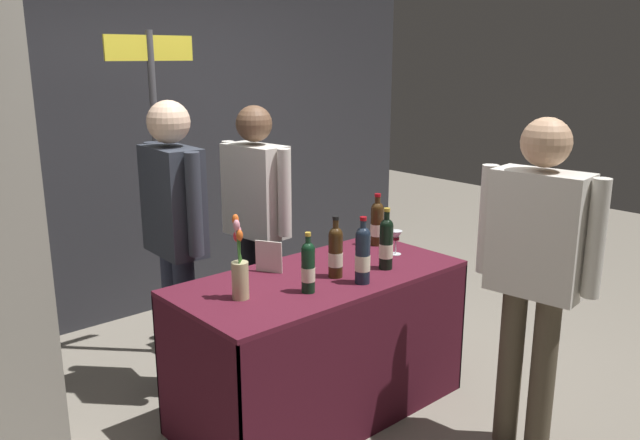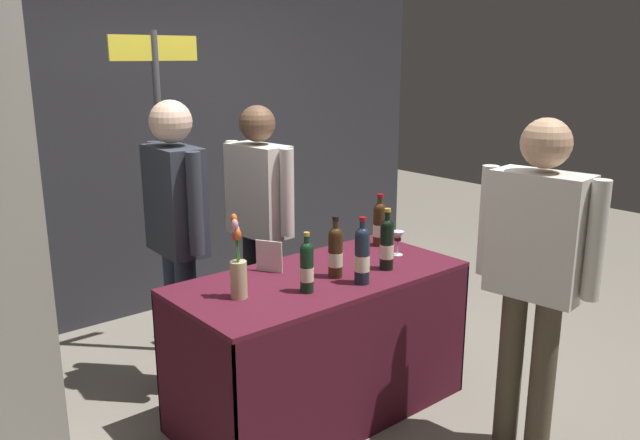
# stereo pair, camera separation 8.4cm
# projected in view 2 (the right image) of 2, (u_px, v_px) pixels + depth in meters

# --- Properties ---
(ground_plane) EXTENTS (12.00, 12.00, 0.00)m
(ground_plane) POSITION_uv_depth(u_px,v_px,m) (320.00, 409.00, 3.57)
(ground_plane) COLOR gray
(back_partition) EXTENTS (5.32, 0.12, 2.45)m
(back_partition) POSITION_uv_depth(u_px,v_px,m) (147.00, 151.00, 4.75)
(back_partition) COLOR #2D2D33
(back_partition) RESTS_ON ground_plane
(tasting_table) EXTENTS (1.56, 0.75, 0.80)m
(tasting_table) POSITION_uv_depth(u_px,v_px,m) (320.00, 319.00, 3.43)
(tasting_table) COLOR #4C1423
(tasting_table) RESTS_ON ground_plane
(featured_wine_bottle) EXTENTS (0.08, 0.08, 0.35)m
(featured_wine_bottle) POSITION_uv_depth(u_px,v_px,m) (362.00, 255.00, 3.21)
(featured_wine_bottle) COLOR #192333
(featured_wine_bottle) RESTS_ON tasting_table
(display_bottle_0) EXTENTS (0.08, 0.08, 0.32)m
(display_bottle_0) POSITION_uv_depth(u_px,v_px,m) (380.00, 223.00, 3.86)
(display_bottle_0) COLOR #38230F
(display_bottle_0) RESTS_ON tasting_table
(display_bottle_1) EXTENTS (0.07, 0.07, 0.30)m
(display_bottle_1) POSITION_uv_depth(u_px,v_px,m) (307.00, 266.00, 3.09)
(display_bottle_1) COLOR black
(display_bottle_1) RESTS_ON tasting_table
(display_bottle_2) EXTENTS (0.08, 0.08, 0.34)m
(display_bottle_2) POSITION_uv_depth(u_px,v_px,m) (387.00, 243.00, 3.43)
(display_bottle_2) COLOR black
(display_bottle_2) RESTS_ON tasting_table
(display_bottle_3) EXTENTS (0.08, 0.08, 0.33)m
(display_bottle_3) POSITION_uv_depth(u_px,v_px,m) (335.00, 251.00, 3.30)
(display_bottle_3) COLOR #38230F
(display_bottle_3) RESTS_ON tasting_table
(wine_glass_near_vendor) EXTENTS (0.07, 0.07, 0.14)m
(wine_glass_near_vendor) POSITION_uv_depth(u_px,v_px,m) (398.00, 237.00, 3.68)
(wine_glass_near_vendor) COLOR silver
(wine_glass_near_vendor) RESTS_ON tasting_table
(flower_vase) EXTENTS (0.08, 0.08, 0.41)m
(flower_vase) POSITION_uv_depth(u_px,v_px,m) (238.00, 269.00, 3.02)
(flower_vase) COLOR tan
(flower_vase) RESTS_ON tasting_table
(brochure_stand) EXTENTS (0.09, 0.14, 0.17)m
(brochure_stand) POSITION_uv_depth(u_px,v_px,m) (269.00, 256.00, 3.40)
(brochure_stand) COLOR silver
(brochure_stand) RESTS_ON tasting_table
(vendor_presenter) EXTENTS (0.25, 0.59, 1.63)m
(vendor_presenter) POSITION_uv_depth(u_px,v_px,m) (259.00, 210.00, 4.02)
(vendor_presenter) COLOR black
(vendor_presenter) RESTS_ON ground_plane
(vendor_assistant) EXTENTS (0.23, 0.57, 1.69)m
(vendor_assistant) POSITION_uv_depth(u_px,v_px,m) (176.00, 222.00, 3.56)
(vendor_assistant) COLOR #2D3347
(vendor_assistant) RESTS_ON ground_plane
(taster_foreground_right) EXTENTS (0.26, 0.59, 1.66)m
(taster_foreground_right) POSITION_uv_depth(u_px,v_px,m) (536.00, 260.00, 2.96)
(taster_foreground_right) COLOR #4C4233
(taster_foreground_right) RESTS_ON ground_plane
(booth_signpost) EXTENTS (0.56, 0.04, 2.07)m
(booth_signpost) POSITION_uv_depth(u_px,v_px,m) (161.00, 164.00, 3.97)
(booth_signpost) COLOR #47474C
(booth_signpost) RESTS_ON ground_plane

